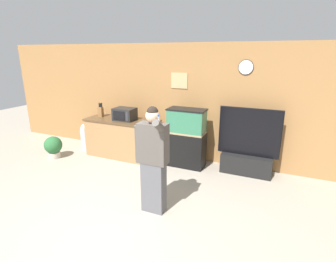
% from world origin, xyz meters
% --- Properties ---
extents(ground_plane, '(18.00, 18.00, 0.00)m').
position_xyz_m(ground_plane, '(0.00, 0.00, 0.00)').
color(ground_plane, gray).
extents(wall_back_paneled, '(10.00, 0.08, 2.60)m').
position_xyz_m(wall_back_paneled, '(0.00, 2.96, 1.30)').
color(wall_back_paneled, olive).
rests_on(wall_back_paneled, ground_plane).
extents(counter_island, '(1.74, 0.69, 0.90)m').
position_xyz_m(counter_island, '(-1.23, 2.43, 0.45)').
color(counter_island, olive).
rests_on(counter_island, ground_plane).
extents(microwave, '(0.48, 0.36, 0.28)m').
position_xyz_m(microwave, '(-1.13, 2.42, 1.04)').
color(microwave, black).
rests_on(microwave, counter_island).
extents(knife_block, '(0.11, 0.09, 0.34)m').
position_xyz_m(knife_block, '(-1.84, 2.46, 1.03)').
color(knife_block, brown).
rests_on(knife_block, counter_island).
extents(aquarium_on_stand, '(0.80, 0.40, 1.27)m').
position_xyz_m(aquarium_on_stand, '(0.35, 2.50, 0.64)').
color(aquarium_on_stand, black).
rests_on(aquarium_on_stand, ground_plane).
extents(tv_on_stand, '(1.21, 0.40, 1.36)m').
position_xyz_m(tv_on_stand, '(1.61, 2.65, 0.40)').
color(tv_on_stand, black).
rests_on(tv_on_stand, ground_plane).
extents(person_standing, '(0.53, 0.40, 1.67)m').
position_xyz_m(person_standing, '(0.47, 0.69, 0.87)').
color(person_standing, '#515156').
rests_on(person_standing, ground_plane).
extents(potted_plant, '(0.41, 0.41, 0.52)m').
position_xyz_m(potted_plant, '(-2.66, 1.66, 0.28)').
color(potted_plant, '#B2A899').
rests_on(potted_plant, ground_plane).
extents(trash_bin, '(0.30, 0.30, 0.68)m').
position_xyz_m(trash_bin, '(-2.34, 2.45, 0.35)').
color(trash_bin, '#B7B7BC').
rests_on(trash_bin, ground_plane).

